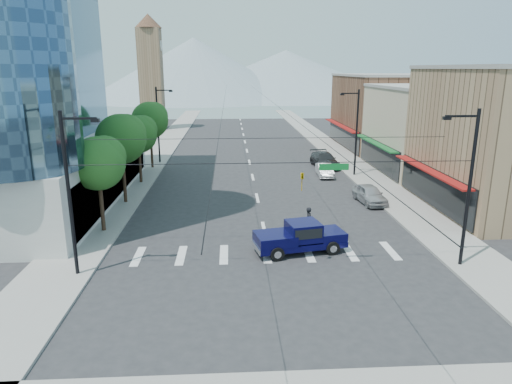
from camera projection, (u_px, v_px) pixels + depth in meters
ground at (272, 264)px, 26.65m from camera, size 160.00×160.00×0.00m
sidewalk_left at (162, 149)px, 64.51m from camera, size 4.00×120.00×0.15m
sidewalk_right at (329, 147)px, 65.84m from camera, size 4.00×120.00×0.15m
shop_mid at (435, 130)px, 49.71m from camera, size 12.00×14.00×9.00m
shop_far at (386, 112)px, 64.99m from camera, size 12.00×18.00×10.00m
clock_tower at (151, 71)px, 82.70m from camera, size 4.80×4.80×20.40m
mountain_left at (194, 69)px, 167.49m from camera, size 80.00×80.00×22.00m
mountain_right at (286, 74)px, 179.58m from camera, size 90.00×90.00×18.00m
tree_near at (100, 161)px, 30.61m from camera, size 3.65×3.64×6.71m
tree_midnear at (123, 137)px, 37.20m from camera, size 4.09×4.09×7.52m
tree_midfar at (139, 133)px, 44.10m from camera, size 3.65×3.64×6.71m
tree_far at (151, 119)px, 50.69m from camera, size 4.09×4.09×7.52m
signal_rig at (278, 191)px, 24.48m from camera, size 21.80×0.20×9.00m
lamp_pole_nw at (159, 122)px, 53.68m from camera, size 2.00×0.25×9.00m
lamp_pole_ne at (355, 129)px, 47.15m from camera, size 2.00×0.25×9.00m
pickup_truck at (300, 237)px, 28.12m from camera, size 5.97×3.10×1.93m
pedestrian at (309, 221)px, 31.01m from camera, size 0.54×0.76×1.97m
parked_car_near at (370, 194)px, 38.47m from camera, size 2.26×4.68×1.54m
parked_car_mid at (325, 170)px, 48.07m from camera, size 1.62×4.20×1.37m
parked_car_far at (324, 160)px, 52.58m from camera, size 2.87×5.99×1.68m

